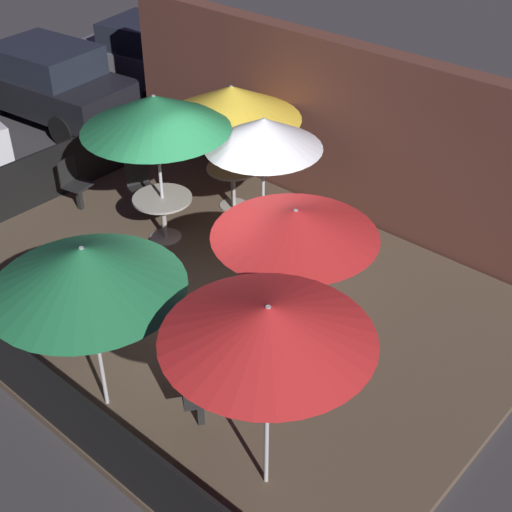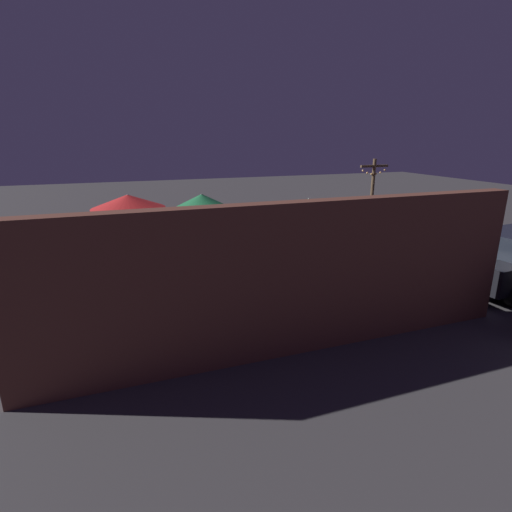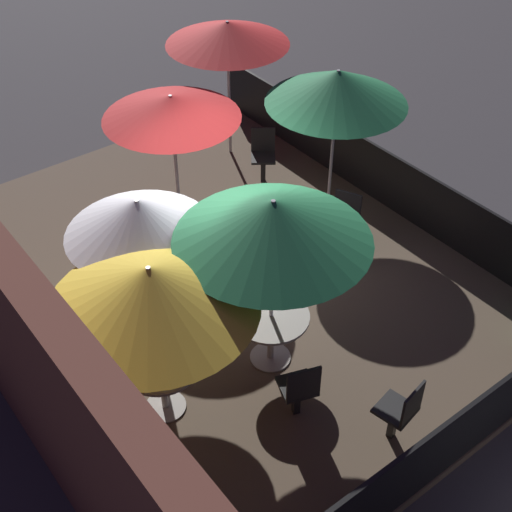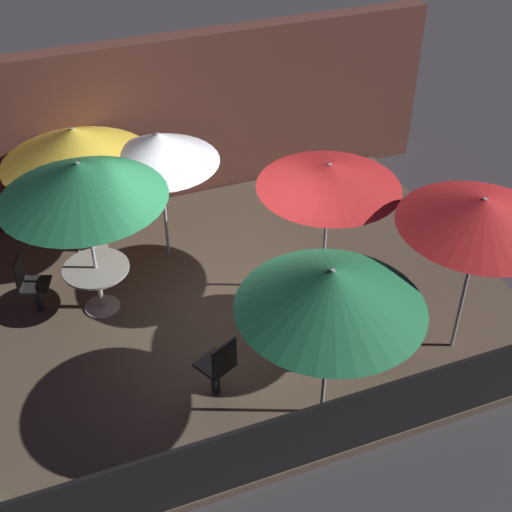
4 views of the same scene
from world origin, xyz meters
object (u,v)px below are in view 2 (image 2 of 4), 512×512
(light_post, at_px, (372,200))
(patio_chair_2, at_px, (356,259))
(patio_umbrella_3, at_px, (180,220))
(parked_car_0, at_px, (450,237))
(patio_umbrella_5, at_px, (202,202))
(patio_chair_3, at_px, (243,251))
(dining_table_1, at_px, (306,266))
(patron_0, at_px, (319,236))
(planter_box, at_px, (324,231))
(patio_umbrella_4, at_px, (128,201))
(patio_chair_1, at_px, (342,270))
(patio_umbrella_1, at_px, (309,208))
(patio_umbrella_0, at_px, (332,231))
(patio_chair_0, at_px, (170,257))
(dining_table_0, at_px, (329,285))
(patio_umbrella_2, at_px, (277,230))

(light_post, bearing_deg, patio_chair_2, 48.76)
(patio_umbrella_3, xyz_separation_m, parked_car_0, (-8.99, -0.11, -1.23))
(patio_umbrella_5, height_order, patio_chair_3, patio_umbrella_5)
(dining_table_1, distance_m, patron_0, 3.40)
(planter_box, bearing_deg, parked_car_0, 126.33)
(patron_0, bearing_deg, patio_chair_2, 146.98)
(dining_table_1, height_order, parked_car_0, parked_car_0)
(dining_table_1, height_order, patio_chair_3, patio_chair_3)
(patio_umbrella_4, xyz_separation_m, patio_chair_2, (-6.18, 2.16, -1.72))
(patio_chair_1, height_order, light_post, light_post)
(patio_umbrella_4, height_order, light_post, light_post)
(patio_umbrella_1, bearing_deg, parked_car_0, -171.82)
(patio_chair_3, xyz_separation_m, parked_car_0, (-6.84, 1.38, 0.19))
(patio_umbrella_0, bearing_deg, planter_box, -118.36)
(patio_chair_3, height_order, light_post, light_post)
(dining_table_1, height_order, patio_chair_1, patio_chair_1)
(patio_umbrella_5, bearing_deg, light_post, 178.80)
(patio_chair_0, relative_size, patio_chair_2, 1.00)
(patio_umbrella_0, bearing_deg, patio_umbrella_5, -65.44)
(patio_umbrella_3, bearing_deg, patio_chair_0, -87.36)
(dining_table_0, height_order, patio_chair_3, patio_chair_3)
(parked_car_0, bearing_deg, dining_table_0, 31.43)
(patio_chair_2, bearing_deg, dining_table_1, 0.00)
(patio_umbrella_1, xyz_separation_m, patio_chair_3, (1.06, -2.21, -1.64))
(dining_table_1, xyz_separation_m, parked_car_0, (-5.77, -0.83, 0.12))
(parked_car_0, bearing_deg, patio_umbrella_5, -4.73)
(patio_umbrella_2, bearing_deg, planter_box, -128.61)
(patio_umbrella_4, distance_m, light_post, 8.34)
(patio_chair_1, bearing_deg, patio_umbrella_1, 0.00)
(patio_umbrella_0, bearing_deg, patron_0, -115.63)
(dining_table_1, distance_m, patio_chair_0, 4.11)
(patio_chair_0, bearing_deg, patio_umbrella_5, 59.87)
(dining_table_1, bearing_deg, parked_car_0, -171.82)
(patio_umbrella_1, relative_size, patron_0, 1.76)
(patio_umbrella_0, relative_size, patio_chair_2, 2.47)
(patio_chair_1, xyz_separation_m, planter_box, (-2.17, -4.81, -0.14))
(patio_umbrella_2, bearing_deg, patio_chair_2, -157.00)
(patio_umbrella_2, bearing_deg, patio_chair_3, -93.79)
(patio_umbrella_5, bearing_deg, patio_chair_0, 23.19)
(patio_chair_0, height_order, patio_chair_2, same)
(dining_table_0, height_order, light_post, light_post)
(patio_umbrella_0, distance_m, patio_umbrella_2, 1.24)
(patio_umbrella_0, xyz_separation_m, patio_umbrella_1, (-0.14, -1.47, 0.26))
(patio_umbrella_4, distance_m, planter_box, 7.90)
(patio_umbrella_3, relative_size, patio_chair_2, 2.32)
(dining_table_1, xyz_separation_m, planter_box, (-3.08, -4.49, -0.24))
(patio_umbrella_5, bearing_deg, patio_umbrella_4, 10.65)
(patio_umbrella_5, height_order, dining_table_0, patio_umbrella_5)
(patio_umbrella_3, distance_m, patio_chair_3, 2.98)
(planter_box, bearing_deg, patio_chair_1, 65.75)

